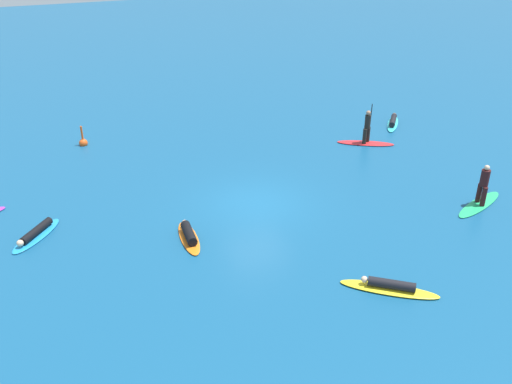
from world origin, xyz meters
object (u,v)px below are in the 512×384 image
Objects in this scene: surfer_on_red_board at (366,136)px; surfer_on_teal_board at (393,122)px; surfer_on_green_board at (481,195)px; surfer_on_yellow_board at (389,287)px; surfer_on_orange_board at (189,235)px; surfer_on_blue_board at (36,234)px; marker_buoy at (83,142)px.

surfer_on_red_board is 1.14× the size of surfer_on_teal_board.
surfer_on_green_board reaches higher than surfer_on_yellow_board.
surfer_on_red_board is at bearing -59.44° from surfer_on_orange_board.
surfer_on_yellow_board reaches higher than surfer_on_blue_board.
surfer_on_red_board is at bearing -81.36° from surfer_on_yellow_board.
surfer_on_teal_board is at bearing -58.10° from surfer_on_orange_board.
surfer_on_green_board is 9.54m from surfer_on_teal_board.
surfer_on_blue_board is (-19.03, -4.83, -0.03)m from surfer_on_teal_board.
surfer_on_yellow_board is 15.44m from surfer_on_teal_board.
marker_buoy is (-7.25, 16.11, 0.02)m from surfer_on_yellow_board.
surfer_on_orange_board is (-13.94, -7.14, 0.01)m from surfer_on_teal_board.
marker_buoy is at bearing 17.10° from surfer_on_orange_board.
surfer_on_orange_board is (-11.57, 2.09, -0.31)m from surfer_on_green_board.
surfer_on_blue_board is at bearing 0.71° from surfer_on_yellow_board.
marker_buoy is (-13.32, 5.44, -0.28)m from surfer_on_red_board.
surfer_on_red_board reaches higher than surfer_on_teal_board.
surfer_on_green_board is at bearing -115.55° from surfer_on_yellow_board.
surfer_on_teal_board is 2.20× the size of marker_buoy.
surfer_on_green_board is 1.13× the size of surfer_on_yellow_board.
surfer_on_green_board is at bearing -42.69° from marker_buoy.
surfer_on_teal_board is 1.02× the size of surfer_on_blue_board.
surfer_on_red_board reaches higher than surfer_on_yellow_board.
surfer_on_orange_board reaches higher than surfer_on_blue_board.
surfer_on_yellow_board is 2.49× the size of marker_buoy.
surfer_on_orange_board is at bearing -77.67° from marker_buoy.
surfer_on_green_board reaches higher than surfer_on_teal_board.
surfer_on_orange_board is at bearing 104.91° from surfer_on_blue_board.
marker_buoy reaches higher than surfer_on_blue_board.
surfer_on_yellow_board is 12.61m from surfer_on_blue_board.
surfer_on_green_board is 2.83× the size of marker_buoy.
surfer_on_yellow_board is 1.16× the size of surfer_on_blue_board.
surfer_on_green_board is at bearing -54.54° from surfer_on_red_board.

